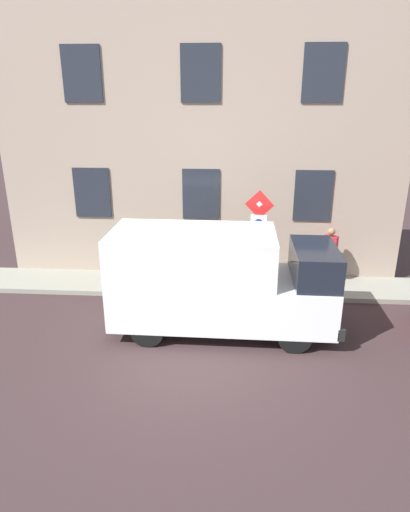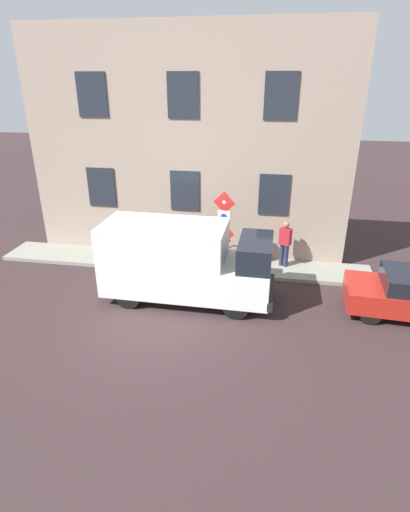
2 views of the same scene
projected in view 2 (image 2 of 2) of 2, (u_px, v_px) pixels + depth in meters
ground_plane at (152, 321)px, 11.84m from camera, size 80.00×80.00×0.00m
sidewalk_slab at (182, 263)px, 15.44m from camera, size 1.64×14.02×0.14m
building_facade at (186, 148)px, 14.83m from camera, size 0.75×12.02×8.35m
sign_post_stacked at (224, 224)px, 13.87m from camera, size 0.20×0.55×2.84m
delivery_van at (184, 261)px, 12.56m from camera, size 2.07×5.36×2.50m
bicycle_orange at (221, 252)px, 15.28m from camera, size 0.47×1.71×0.89m
bicycle_red at (201, 250)px, 15.40m from camera, size 0.46×1.71×0.89m
bicycle_blue at (181, 249)px, 15.52m from camera, size 0.46×1.71×0.89m
pedestrian at (285, 242)px, 14.66m from camera, size 0.41×0.47×1.72m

